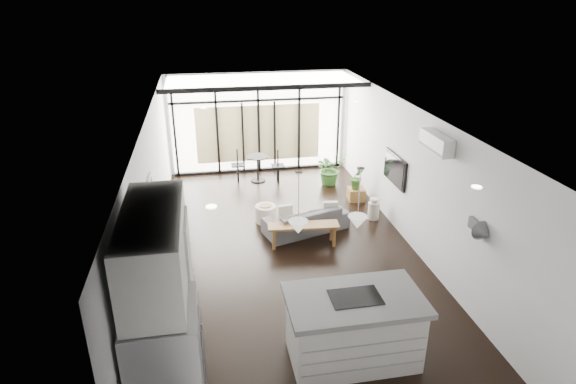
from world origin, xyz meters
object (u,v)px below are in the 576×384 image
object	(u,v)px
console_bench	(303,235)
tv	(395,169)
sofa	(306,216)
fridge	(169,382)
milk_can	(374,209)
pouf	(266,214)
island	(353,328)

from	to	relation	value
console_bench	tv	world-z (taller)	tv
sofa	console_bench	distance (m)	0.65
tv	fridge	bearing A→B (deg)	-132.56
sofa	milk_can	bearing A→B (deg)	172.78
milk_can	tv	size ratio (longest dim) A/B	0.46
fridge	pouf	xyz separation A→B (m)	(1.81, 5.57, -0.76)
pouf	island	bearing A→B (deg)	-82.30
island	console_bench	world-z (taller)	island
island	pouf	world-z (taller)	island
island	console_bench	bearing A→B (deg)	90.01
sofa	pouf	xyz separation A→B (m)	(-0.80, 0.61, -0.17)
pouf	sofa	bearing A→B (deg)	-37.18
fridge	console_bench	bearing A→B (deg)	60.92
island	tv	world-z (taller)	tv
fridge	milk_can	distance (m)	6.79
pouf	tv	distance (m)	3.01
pouf	console_bench	bearing A→B (deg)	-63.30
console_bench	tv	distance (m)	2.45
fridge	sofa	size ratio (longest dim) A/B	1.04
sofa	pouf	size ratio (longest dim) A/B	3.87
island	console_bench	xyz separation A→B (m)	(-0.00, 3.33, -0.28)
fridge	milk_can	bearing A→B (deg)	51.00
island	sofa	xyz separation A→B (m)	(0.18, 3.94, -0.15)
milk_can	tv	world-z (taller)	tv
fridge	tv	distance (m)	6.73
island	sofa	world-z (taller)	island
pouf	milk_can	xyz separation A→B (m)	(2.44, -0.31, 0.06)
sofa	console_bench	bearing A→B (deg)	55.34
fridge	tv	size ratio (longest dim) A/B	1.73
fridge	tv	bearing A→B (deg)	47.44
fridge	milk_can	world-z (taller)	fridge
island	fridge	distance (m)	2.67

